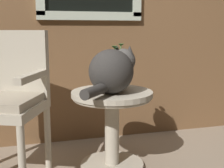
% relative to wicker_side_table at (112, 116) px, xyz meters
% --- Properties ---
extents(wicker_side_table, '(0.56, 0.56, 0.55)m').
position_rel_wicker_side_table_xyz_m(wicker_side_table, '(0.00, 0.00, 0.00)').
color(wicker_side_table, '#B2A893').
rests_on(wicker_side_table, ground_plane).
extents(wicker_chair, '(0.61, 0.60, 0.96)m').
position_rel_wicker_side_table_xyz_m(wicker_chair, '(-0.68, 0.06, 0.19)').
color(wicker_chair, '#B2A893').
rests_on(wicker_chair, ground_plane).
extents(cat, '(0.47, 0.53, 0.31)m').
position_rel_wicker_side_table_xyz_m(cat, '(-0.01, -0.05, 0.33)').
color(cat, '#33302D').
rests_on(cat, wicker_side_table).
extents(pewter_vase_with_ivy, '(0.12, 0.12, 0.32)m').
position_rel_wicker_side_table_xyz_m(pewter_vase_with_ivy, '(0.07, 0.09, 0.27)').
color(pewter_vase_with_ivy, gray).
rests_on(pewter_vase_with_ivy, wicker_side_table).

